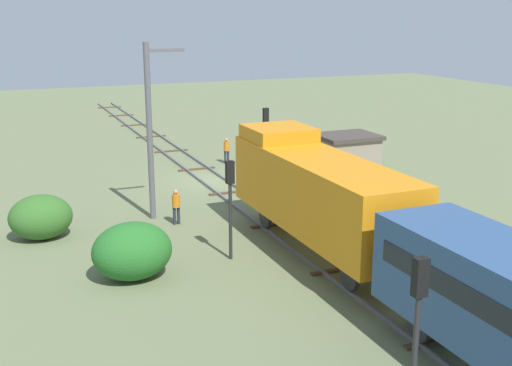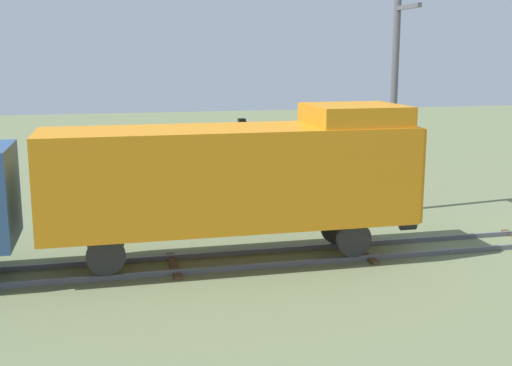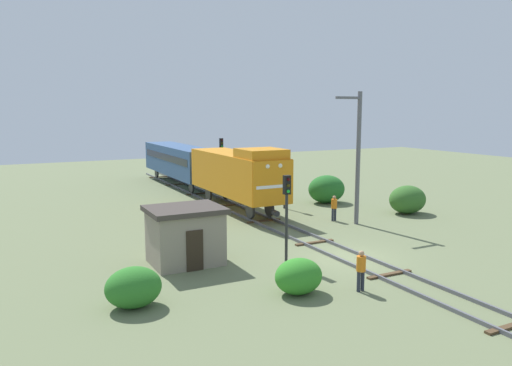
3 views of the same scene
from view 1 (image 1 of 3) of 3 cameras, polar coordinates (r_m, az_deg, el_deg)
The scene contains 14 objects.
ground_plane at distance 38.25m, azimuth -3.92°, elevation 0.20°, with size 107.86×107.86×0.00m, color #66704C.
railway_track at distance 38.23m, azimuth -3.93°, elevation 0.31°, with size 2.40×71.91×0.16m.
locomotive at distance 25.97m, azimuth 5.39°, elevation -0.58°, with size 2.90×11.60×4.60m.
traffic_signal_near at distance 38.18m, azimuth 0.86°, elevation 4.76°, with size 0.32×0.34×4.26m.
traffic_signal_mid at distance 25.35m, azimuth -2.32°, elevation -0.76°, with size 0.32×0.34×4.08m.
traffic_signal_far at distance 14.94m, azimuth 14.14°, elevation -11.47°, with size 0.32×0.34×4.56m.
worker_near_track at distance 42.44m, azimuth -2.63°, elevation 3.07°, with size 0.38×0.38×1.70m.
worker_by_signal at distance 30.31m, azimuth -7.12°, elevation -1.86°, with size 0.38×0.38×1.70m.
catenary_mast at distance 30.59m, azimuth -9.35°, elevation 4.86°, with size 1.94×0.28×8.40m.
relay_hut at distance 38.51m, azimuth 8.05°, elevation 2.32°, with size 3.50×2.90×2.74m.
bush_near at distance 42.53m, azimuth 0.82°, elevation 2.74°, with size 1.98×1.62×1.44m, color #308526.
bush_mid at distance 24.43m, azimuth -10.95°, elevation -5.96°, with size 3.00×2.45×2.18m, color #246726.
bush_far at distance 29.71m, azimuth -18.59°, elevation -2.89°, with size 2.74×2.24×1.99m, color #326326.
bush_back at distance 43.97m, azimuth 9.11°, elevation 3.02°, with size 2.11×1.73×1.54m, color #2C7426.
Camera 1 is at (11.93, 35.03, 9.67)m, focal length 45.00 mm.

